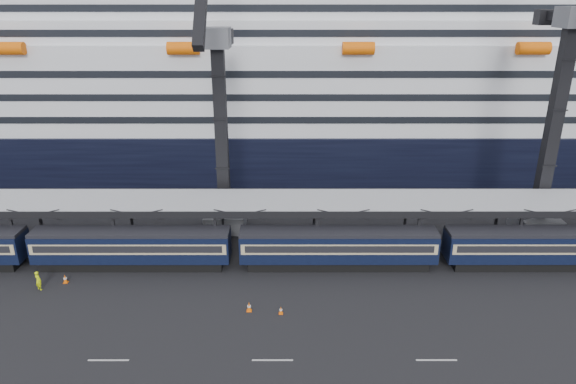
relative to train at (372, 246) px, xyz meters
name	(u,v)px	position (x,y,z in m)	size (l,w,h in m)	color
ground	(448,327)	(4.65, -10.00, -2.20)	(260.00, 260.00, 0.00)	black
train	(372,246)	(0.00, 0.00, 0.00)	(133.05, 3.00, 4.05)	black
canopy	(414,202)	(4.65, 4.00, 3.05)	(130.00, 6.25, 5.53)	#A2A5AB
cruise_ship	(363,83)	(3.57, 35.99, 10.14)	(214.09, 28.84, 34.00)	black
crane_dark_near	(221,127)	(-15.35, 8.59, 9.73)	(4.50, 17.75, 35.08)	#4F5157
crane_dark_mid	(558,116)	(19.65, 7.59, 11.16)	(4.50, 18.24, 39.64)	#4F5157
worker	(38,280)	(-30.75, -4.27, -1.28)	(0.67, 0.44, 1.85)	#E1FF0D
traffic_cone_b	(65,279)	(-28.88, -3.08, -1.78)	(0.42, 0.42, 0.85)	#FF6408
traffic_cone_c	(249,307)	(-11.49, -7.69, -1.77)	(0.44, 0.44, 0.87)	#FF6408
traffic_cone_d	(281,310)	(-8.81, -8.09, -1.85)	(0.35, 0.35, 0.71)	#FF6408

